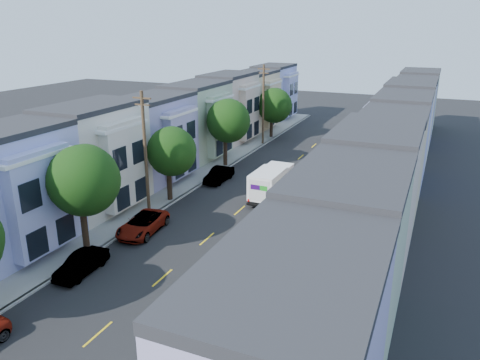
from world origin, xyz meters
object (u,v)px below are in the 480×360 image
object	(u,v)px
parked_right_b	(255,261)
tree_far_r	(372,122)
tree_b	(83,181)
parked_right_a	(234,287)
utility_pole_near	(146,155)
parked_right_d	(349,149)
parked_left_b	(82,264)
parked_left_d	(219,175)
tree_d	(227,121)
parked_left_c	(143,224)
parked_right_c	(333,168)
tree_e	(274,106)
lead_sedan	(309,166)
fedex_truck	(271,182)
utility_pole_far	(263,105)
motorcycle	(205,330)
tree_c	(171,152)

from	to	relation	value
parked_right_b	tree_far_r	bearing A→B (deg)	83.22
tree_b	tree_far_r	xyz separation A→B (m)	(13.20, 35.38, -1.61)
parked_right_a	utility_pole_near	bearing A→B (deg)	148.63
utility_pole_near	parked_right_d	world-z (taller)	utility_pole_near
utility_pole_near	parked_right_b	xyz separation A→B (m)	(11.20, -4.85, -4.46)
tree_b	parked_right_a	distance (m)	12.15
parked_left_b	parked_right_b	bearing A→B (deg)	22.79
tree_b	parked_left_d	world-z (taller)	tree_b
tree_d	parked_left_c	world-z (taller)	tree_d
utility_pole_near	parked_right_b	world-z (taller)	utility_pole_near
tree_d	tree_far_r	bearing A→B (deg)	44.68
tree_d	parked_right_c	size ratio (longest dim) A/B	1.59
tree_e	parked_right_a	distance (m)	39.92
lead_sedan	parked_right_a	size ratio (longest dim) A/B	1.31
tree_far_r	parked_right_c	size ratio (longest dim) A/B	1.12
fedex_truck	parked_right_a	size ratio (longest dim) A/B	1.56
tree_b	lead_sedan	size ratio (longest dim) A/B	1.53
tree_b	tree_d	size ratio (longest dim) A/B	1.02
utility_pole_far	parked_left_d	world-z (taller)	utility_pole_far
tree_e	motorcycle	bearing A→B (deg)	-74.88
utility_pole_far	parked_right_c	xyz separation A→B (m)	(11.20, -9.14, -4.39)
tree_b	motorcycle	bearing A→B (deg)	-23.73
parked_left_d	motorcycle	xyz separation A→B (m)	(9.99, -22.22, -0.25)
utility_pole_near	tree_d	bearing A→B (deg)	90.01
parked_right_d	fedex_truck	bearing A→B (deg)	-105.45
tree_d	parked_left_d	xyz separation A→B (m)	(1.40, -5.12, -4.37)
parked_left_c	fedex_truck	bearing A→B (deg)	53.27
utility_pole_far	parked_left_c	size ratio (longest dim) A/B	1.99
parked_left_d	parked_right_a	world-z (taller)	parked_left_d
utility_pole_near	lead_sedan	distance (m)	19.36
tree_e	parked_right_a	bearing A→B (deg)	-73.63
tree_c	parked_right_b	size ratio (longest dim) A/B	1.45
tree_far_r	parked_right_a	world-z (taller)	tree_far_r
utility_pole_near	utility_pole_far	xyz separation A→B (m)	(0.00, 26.00, 0.00)
parked_right_d	motorcycle	size ratio (longest dim) A/B	2.10
tree_c	parked_left_b	distance (m)	13.83
utility_pole_far	parked_left_b	bearing A→B (deg)	-87.74
tree_b	parked_right_b	distance (m)	12.30
motorcycle	lead_sedan	bearing A→B (deg)	86.92
utility_pole_far	parked_right_b	xyz separation A→B (m)	(11.20, -30.85, -4.46)
tree_b	tree_e	xyz separation A→B (m)	(0.00, 37.15, -0.78)
parked_left_c	parked_right_c	world-z (taller)	parked_right_c
tree_d	parked_right_d	size ratio (longest dim) A/B	1.65
tree_d	parked_right_c	bearing A→B (deg)	8.30
parked_left_b	tree_c	bearing A→B (deg)	93.38
tree_b	fedex_truck	xyz separation A→B (m)	(7.77, 14.72, -3.66)
motorcycle	parked_left_d	bearing A→B (deg)	105.99
parked_left_c	parked_right_b	bearing A→B (deg)	-16.69
tree_b	parked_right_a	world-z (taller)	tree_b
utility_pole_far	parked_right_c	size ratio (longest dim) A/B	2.14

